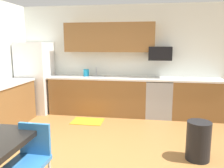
# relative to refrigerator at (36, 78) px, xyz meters

# --- Properties ---
(ground_plane) EXTENTS (12.00, 12.00, 0.00)m
(ground_plane) POSITION_rel_refrigerator_xyz_m (2.18, -2.22, -0.89)
(ground_plane) COLOR #9E6B38
(wall_back) EXTENTS (5.80, 0.10, 2.70)m
(wall_back) POSITION_rel_refrigerator_xyz_m (2.18, 0.43, 0.46)
(wall_back) COLOR silver
(wall_back) RESTS_ON ground
(cabinet_run_back) EXTENTS (2.38, 0.60, 0.90)m
(cabinet_run_back) POSITION_rel_refrigerator_xyz_m (1.62, 0.08, -0.44)
(cabinet_run_back) COLOR brown
(cabinet_run_back) RESTS_ON ground
(cabinet_run_back_right) EXTENTS (1.17, 0.60, 0.90)m
(cabinet_run_back_right) POSITION_rel_refrigerator_xyz_m (3.99, 0.08, -0.44)
(cabinet_run_back_right) COLOR brown
(cabinet_run_back_right) RESTS_ON ground
(countertop_back) EXTENTS (4.80, 0.64, 0.04)m
(countertop_back) POSITION_rel_refrigerator_xyz_m (2.18, 0.08, 0.03)
(countertop_back) COLOR silver
(countertop_back) RESTS_ON cabinet_run_back
(upper_cabinets_back) EXTENTS (2.20, 0.34, 0.70)m
(upper_cabinets_back) POSITION_rel_refrigerator_xyz_m (1.88, 0.21, 1.01)
(upper_cabinets_back) COLOR brown
(refrigerator) EXTENTS (0.76, 0.70, 1.79)m
(refrigerator) POSITION_rel_refrigerator_xyz_m (0.00, 0.00, 0.00)
(refrigerator) COLOR white
(refrigerator) RESTS_ON ground
(oven_range) EXTENTS (0.60, 0.60, 0.91)m
(oven_range) POSITION_rel_refrigerator_xyz_m (3.11, 0.08, -0.44)
(oven_range) COLOR #999BA0
(oven_range) RESTS_ON ground
(microwave) EXTENTS (0.54, 0.36, 0.32)m
(microwave) POSITION_rel_refrigerator_xyz_m (3.11, 0.18, 0.63)
(microwave) COLOR black
(sink_basin) EXTENTS (0.48, 0.40, 0.14)m
(sink_basin) POSITION_rel_refrigerator_xyz_m (1.54, 0.08, -0.01)
(sink_basin) COLOR #A5A8AD
(sink_basin) RESTS_ON countertop_back
(sink_faucet) EXTENTS (0.02, 0.02, 0.24)m
(sink_faucet) POSITION_rel_refrigerator_xyz_m (1.54, 0.26, 0.15)
(sink_faucet) COLOR #B2B5BA
(sink_faucet) RESTS_ON countertop_back
(chair_near_table) EXTENTS (0.41, 0.41, 0.85)m
(chair_near_table) POSITION_rel_refrigerator_xyz_m (1.57, -3.22, -0.39)
(chair_near_table) COLOR #2D72B7
(chair_near_table) RESTS_ON ground
(trash_bin) EXTENTS (0.36, 0.36, 0.60)m
(trash_bin) POSITION_rel_refrigerator_xyz_m (3.63, -2.00, -0.59)
(trash_bin) COLOR black
(trash_bin) RESTS_ON ground
(floor_mat) EXTENTS (0.70, 0.50, 0.01)m
(floor_mat) POSITION_rel_refrigerator_xyz_m (1.51, -0.57, -0.89)
(floor_mat) COLOR orange
(floor_mat) RESTS_ON ground
(kettle) EXTENTS (0.14, 0.14, 0.20)m
(kettle) POSITION_rel_refrigerator_xyz_m (1.31, 0.13, 0.13)
(kettle) COLOR #198CBF
(kettle) RESTS_ON countertop_back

